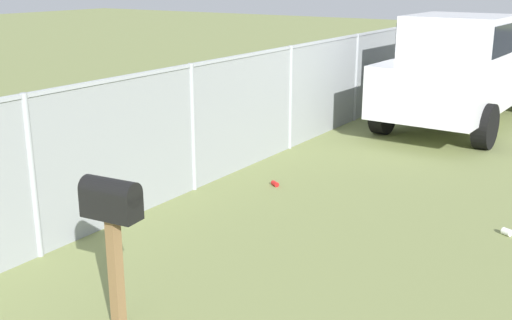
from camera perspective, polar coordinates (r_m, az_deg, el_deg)
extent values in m
cube|color=brown|center=(5.24, -12.53, -10.06)|extent=(0.09, 0.09, 0.97)
cube|color=black|center=(5.01, -12.95, -3.93)|extent=(0.25, 0.49, 0.22)
cylinder|color=black|center=(4.97, -13.03, -2.74)|extent=(0.25, 0.49, 0.20)
cube|color=red|center=(5.06, -12.10, -2.88)|extent=(0.02, 0.04, 0.18)
cube|color=silver|center=(12.90, 18.39, 7.07)|extent=(5.31, 1.94, 0.90)
cube|color=silver|center=(12.21, 17.86, 10.57)|extent=(1.83, 1.71, 0.76)
cube|color=black|center=(12.21, 17.86, 10.57)|extent=(1.78, 1.75, 0.53)
cube|color=silver|center=(14.19, 16.71, 10.07)|extent=(2.74, 0.14, 0.12)
cylinder|color=black|center=(11.11, 19.99, 2.89)|extent=(0.77, 0.28, 0.76)
cylinder|color=black|center=(11.68, 11.40, 4.18)|extent=(0.77, 0.28, 0.76)
cylinder|color=black|center=(14.89, 16.84, 6.39)|extent=(0.77, 0.28, 0.76)
cylinder|color=#9EA3A8|center=(6.65, -19.56, -1.49)|extent=(0.07, 0.07, 1.70)
cylinder|color=#9EA3A8|center=(8.34, -5.75, 2.89)|extent=(0.07, 0.07, 1.70)
cylinder|color=#9EA3A8|center=(10.37, 3.09, 5.62)|extent=(0.07, 0.07, 1.70)
cylinder|color=#9EA3A8|center=(12.58, 8.98, 7.35)|extent=(0.07, 0.07, 1.70)
cylinder|color=#9EA3A8|center=(14.89, 13.11, 8.51)|extent=(0.07, 0.07, 1.70)
cube|color=#9EA3A8|center=(9.19, -0.88, 9.43)|extent=(12.61, 0.04, 0.04)
cube|color=gray|center=(9.32, -0.86, 4.41)|extent=(12.61, 0.01, 1.70)
cylinder|color=red|center=(8.66, 1.73, -2.15)|extent=(0.12, 0.14, 0.07)
cylinder|color=white|center=(7.59, 21.71, -6.05)|extent=(0.11, 0.12, 0.08)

